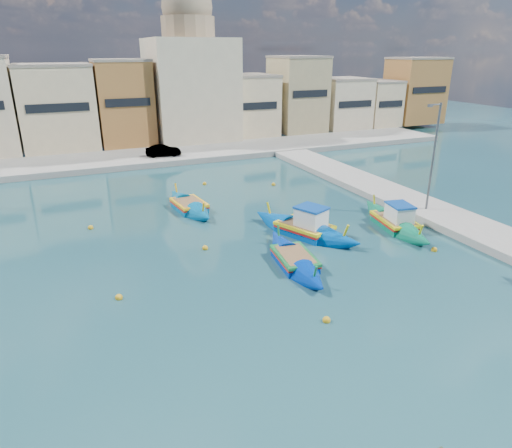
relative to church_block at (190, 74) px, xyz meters
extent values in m
plane|color=#163B43|center=(-10.00, -40.00, -8.41)|extent=(160.00, 160.00, 0.00)
cube|color=gray|center=(8.00, -40.00, -8.16)|extent=(4.00, 70.00, 0.50)
cube|color=gray|center=(-10.00, -8.00, -8.11)|extent=(80.00, 8.00, 0.60)
cube|color=beige|center=(-15.74, -0.28, -3.31)|extent=(7.88, 7.44, 8.99)
cube|color=gray|center=(-15.74, -0.28, 1.33)|extent=(8.04, 7.59, 0.30)
cube|color=black|center=(-15.74, -4.05, -2.86)|extent=(6.30, 0.10, 0.90)
cube|color=#AB7035|center=(-8.46, -0.93, -3.09)|extent=(6.17, 6.13, 9.43)
cube|color=gray|center=(-8.46, -0.93, 1.77)|extent=(6.29, 6.26, 0.30)
cube|color=black|center=(-8.46, -4.05, -2.62)|extent=(4.93, 0.10, 0.90)
cube|color=tan|center=(-0.95, -0.15, -4.78)|extent=(7.31, 7.69, 6.05)
cube|color=gray|center=(-0.95, -0.15, -1.60)|extent=(7.46, 7.85, 0.30)
cube|color=black|center=(-0.95, -4.05, -4.48)|extent=(5.85, 0.10, 0.90)
cube|color=beige|center=(7.02, -0.35, -4.10)|extent=(7.54, 7.30, 7.41)
cube|color=gray|center=(7.02, -0.35, -0.25)|extent=(7.69, 7.45, 0.30)
cube|color=black|center=(7.02, -4.05, -3.73)|extent=(6.03, 0.10, 0.90)
cube|color=tan|center=(14.93, -0.51, -2.99)|extent=(6.36, 6.97, 9.63)
cube|color=gray|center=(14.93, -0.51, 1.98)|extent=(6.48, 7.11, 0.30)
cube|color=black|center=(14.93, -4.05, -2.51)|extent=(5.09, 0.10, 0.90)
cube|color=beige|center=(22.15, -0.65, -4.48)|extent=(6.63, 6.70, 6.65)
cube|color=gray|center=(22.15, -0.65, -1.01)|extent=(6.76, 6.83, 0.30)
cube|color=black|center=(22.15, -4.05, -4.15)|extent=(5.30, 0.10, 0.90)
cube|color=beige|center=(28.26, -0.25, -4.71)|extent=(5.08, 7.51, 6.20)
cube|color=gray|center=(28.26, -0.25, -1.45)|extent=(5.18, 7.66, 0.30)
cube|color=black|center=(28.26, -4.05, -4.40)|extent=(4.06, 0.10, 0.90)
cube|color=#AB7035|center=(35.15, -1.00, -3.14)|extent=(7.79, 6.00, 9.33)
cube|color=gray|center=(35.15, -1.00, 1.67)|extent=(7.95, 6.12, 0.30)
cube|color=black|center=(35.15, -4.05, -2.68)|extent=(6.23, 0.10, 0.90)
cube|color=beige|center=(0.00, 0.00, -1.81)|extent=(10.00, 10.00, 12.00)
cylinder|color=#9E8466|center=(0.00, 0.00, 5.39)|extent=(6.40, 6.40, 2.40)
sphere|color=#9E8466|center=(0.00, 0.00, 7.58)|extent=(6.00, 6.00, 6.00)
cylinder|color=#595B60|center=(7.50, -34.00, -4.41)|extent=(0.16, 0.16, 8.00)
cylinder|color=#595B60|center=(7.10, -34.00, -0.51)|extent=(1.00, 0.10, 0.10)
cube|color=#595B60|center=(6.60, -34.00, -0.56)|extent=(0.35, 0.15, 0.18)
imported|color=#4C1919|center=(-6.08, -9.50, -7.20)|extent=(3.79, 1.65, 1.21)
cube|color=#0A714E|center=(3.85, -34.98, -8.22)|extent=(2.48, 3.67, 0.94)
cone|color=#0A714E|center=(4.37, -32.24, -8.17)|extent=(2.43, 3.39, 2.42)
cone|color=#0A714E|center=(3.33, -37.72, -8.17)|extent=(2.43, 3.39, 2.42)
cube|color=yellow|center=(3.85, -34.98, -7.82)|extent=(2.59, 3.86, 0.17)
cube|color=red|center=(3.85, -34.98, -7.99)|extent=(2.59, 3.74, 0.09)
cube|color=olive|center=(3.85, -34.98, -7.75)|extent=(2.15, 3.31, 0.06)
cylinder|color=yellow|center=(4.42, -31.96, -7.56)|extent=(0.21, 0.46, 1.03)
cylinder|color=yellow|center=(3.28, -37.99, -7.56)|extent=(0.21, 0.46, 1.03)
cube|color=white|center=(3.76, -35.46, -7.23)|extent=(1.62, 1.93, 1.04)
cube|color=#0F47A5|center=(3.76, -35.46, -6.65)|extent=(1.72, 2.07, 0.11)
cube|color=#004FA7|center=(-2.41, -33.68, -8.20)|extent=(3.27, 3.92, 1.05)
cone|color=#004FA7|center=(-3.52, -31.13, -8.14)|extent=(3.18, 3.71, 2.63)
cone|color=#004FA7|center=(-1.30, -36.22, -8.14)|extent=(3.18, 3.71, 2.63)
cube|color=yellow|center=(-2.41, -33.68, -7.76)|extent=(3.42, 4.12, 0.19)
cube|color=red|center=(-2.41, -33.68, -7.94)|extent=(3.39, 4.02, 0.11)
cube|color=olive|center=(-2.41, -33.68, -7.67)|extent=(2.86, 3.51, 0.06)
cylinder|color=yellow|center=(-3.63, -30.88, -7.46)|extent=(0.33, 0.52, 1.15)
cylinder|color=yellow|center=(-1.19, -36.48, -7.46)|extent=(0.33, 0.52, 1.15)
cube|color=white|center=(-2.22, -34.13, -7.09)|extent=(2.03, 2.16, 1.16)
cube|color=#0F47A5|center=(-2.22, -34.13, -6.45)|extent=(2.16, 2.30, 0.13)
cube|color=#00639C|center=(-7.94, -25.89, -8.21)|extent=(2.23, 3.11, 0.97)
cone|color=#00639C|center=(-8.19, -23.49, -8.17)|extent=(2.21, 2.93, 2.39)
cone|color=#00639C|center=(-7.68, -28.30, -8.17)|extent=(2.21, 2.93, 2.39)
cube|color=yellow|center=(-7.94, -25.89, -7.81)|extent=(2.32, 3.28, 0.17)
cube|color=red|center=(-7.94, -25.89, -7.98)|extent=(2.33, 3.18, 0.10)
cube|color=olive|center=(-7.94, -25.89, -7.73)|extent=(1.91, 2.82, 0.06)
cylinder|color=yellow|center=(-8.22, -23.25, -7.54)|extent=(0.18, 0.47, 1.05)
cylinder|color=yellow|center=(-7.66, -28.54, -7.54)|extent=(0.18, 0.47, 1.05)
cube|color=#002FA3|center=(-5.11, -37.37, -8.23)|extent=(2.21, 3.31, 0.91)
cone|color=#002FA3|center=(-4.77, -34.83, -8.18)|extent=(2.18, 3.07, 2.31)
cone|color=#002FA3|center=(-5.44, -39.91, -8.18)|extent=(2.18, 3.07, 2.31)
cube|color=#187B37|center=(-5.11, -37.37, -7.84)|extent=(2.30, 3.49, 0.16)
cube|color=red|center=(-5.11, -37.37, -8.01)|extent=(2.31, 3.38, 0.09)
cube|color=olive|center=(-5.11, -37.37, -7.77)|extent=(1.90, 3.00, 0.05)
cylinder|color=#187B37|center=(-4.74, -34.58, -7.59)|extent=(0.18, 0.44, 0.99)
cylinder|color=#187B37|center=(-5.48, -40.16, -7.59)|extent=(0.18, 0.44, 0.99)
sphere|color=gold|center=(-14.72, -37.29, -8.33)|extent=(0.36, 0.36, 0.36)
sphere|color=gold|center=(-9.08, -33.35, -8.33)|extent=(0.36, 0.36, 0.36)
sphere|color=gold|center=(-4.81, -19.82, -8.33)|extent=(0.36, 0.36, 0.36)
sphere|color=gold|center=(-15.13, -27.02, -8.33)|extent=(0.36, 0.36, 0.36)
sphere|color=gold|center=(3.44, -39.12, -8.33)|extent=(0.36, 0.36, 0.36)
sphere|color=gold|center=(-6.54, -43.04, -8.33)|extent=(0.36, 0.36, 0.36)
sphere|color=gold|center=(0.75, -22.49, -8.33)|extent=(0.36, 0.36, 0.36)
camera|label=1|loc=(-16.40, -57.69, 2.93)|focal=32.00mm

